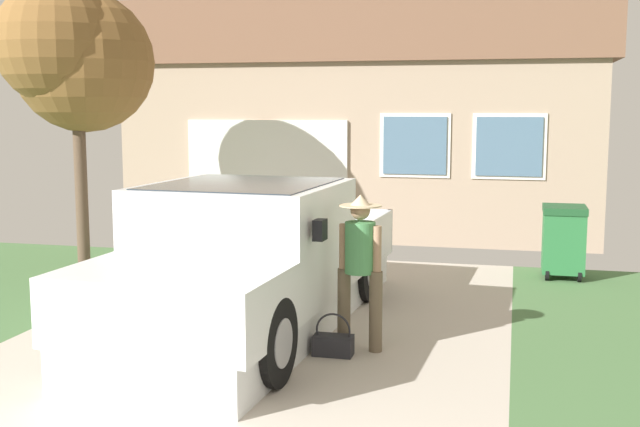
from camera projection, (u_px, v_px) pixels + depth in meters
name	position (u px, v px, depth m)	size (l,w,h in m)	color
pickup_truck	(245.00, 267.00, 8.60)	(2.27, 5.47, 1.65)	white
person_with_hat	(360.00, 260.00, 8.00)	(0.47, 0.43, 1.59)	brown
handbag	(333.00, 343.00, 7.91)	(0.39, 0.21, 0.43)	#232328
house_with_garage	(373.00, 117.00, 16.64)	(9.17, 5.49, 4.41)	tan
front_yard_tree	(74.00, 56.00, 11.95)	(2.19, 2.37, 4.30)	brown
wheeled_trash_bin	(564.00, 239.00, 11.47)	(0.60, 0.72, 1.04)	#286B38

